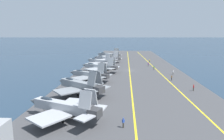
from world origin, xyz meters
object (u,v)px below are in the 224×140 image
Objects in this scene: parked_jet_fourth at (99,67)px; crew_blue_vest at (123,122)px; parked_jet_seventh at (109,55)px; crew_brown_vest at (172,77)px; parked_jet_fifth at (100,61)px; crew_purple_vest at (148,64)px; crew_green_vest at (154,68)px; parked_jet_sixth at (107,58)px; crew_white_vest at (173,72)px; parked_jet_nearest at (63,107)px; crew_yellow_vest at (150,61)px; parked_jet_third at (89,74)px; parked_jet_second at (79,85)px; crew_red_vest at (194,87)px.

parked_jet_fourth is 9.29× the size of crew_blue_vest.
parked_jet_seventh is 9.07× the size of crew_brown_vest.
crew_purple_vest is at bearing -84.12° from parked_jet_fifth.
crew_green_vest is 0.95× the size of crew_brown_vest.
parked_jet_sixth reaches higher than crew_white_vest.
parked_jet_nearest reaches higher than crew_green_vest.
crew_yellow_vest is 0.98× the size of crew_brown_vest.
parked_jet_sixth is (14.96, -2.06, -0.26)m from parked_jet_fifth.
parked_jet_nearest is 45.11m from parked_jet_fourth.
parked_jet_third is 51.44m from crew_yellow_vest.
parked_jet_fifth is 34.55m from crew_white_vest.
parked_jet_second is at bearing 177.77° from parked_jet_fourth.
crew_red_vest is at bearing -130.96° from parked_jet_fourth.
crew_green_vest is 19.74m from crew_brown_vest.
parked_jet_third is 27.17m from crew_brown_vest.
parked_jet_sixth reaches higher than parked_jet_fourth.
parked_jet_fourth is 8.94× the size of crew_brown_vest.
parked_jet_sixth is 9.35× the size of crew_white_vest.
crew_brown_vest is (-58.42, -25.81, -1.45)m from parked_jet_seventh.
parked_jet_fourth reaches higher than crew_white_vest.
crew_purple_vest is (9.83, 1.33, 0.04)m from crew_green_vest.
parked_jet_fifth is 31.48m from parked_jet_seventh.
crew_green_vest is (6.96, -22.50, -1.37)m from parked_jet_fourth.
crew_red_vest is at bearing -39.14° from crew_blue_vest.
parked_jet_third is at bearing 145.28° from crew_purple_vest.
crew_purple_vest is (-29.10, -21.40, -1.46)m from parked_jet_seventh.
crew_white_vest is at bearing -159.83° from crew_purple_vest.
crew_white_vest is at bearing -95.40° from parked_jet_fourth.
parked_jet_third is at bearing 0.76° from parked_jet_second.
parked_jet_seventh is 45.10m from crew_green_vest.
parked_jet_third is 45.16m from parked_jet_sixth.
crew_brown_vest reaches higher than crew_yellow_vest.
parked_jet_fifth is at bearing 45.27° from crew_brown_vest.
crew_yellow_vest is 78.17m from crew_blue_vest.
parked_jet_nearest is at bearing 162.24° from crew_yellow_vest.
parked_jet_second is 1.01× the size of parked_jet_third.
parked_jet_seventh is 9.44× the size of crew_blue_vest.
parked_jet_seventh reaches higher than parked_jet_fifth.
parked_jet_seventh is 9.21× the size of crew_purple_vest.
crew_brown_vest reaches higher than crew_white_vest.
parked_jet_third is (14.27, 0.19, -0.12)m from parked_jet_second.
crew_white_vest is (-32.08, -27.90, -1.27)m from parked_jet_sixth.
crew_yellow_vest is (22.44, -0.79, 0.03)m from crew_green_vest.
parked_jet_fourth is at bearing -0.74° from parked_jet_nearest.
parked_jet_seventh is (16.49, 0.65, 0.21)m from parked_jet_sixth.
crew_green_vest is (-38.92, -22.72, -1.50)m from parked_jet_seventh.
crew_purple_vest is 1.02× the size of crew_red_vest.
parked_jet_seventh reaches higher than parked_jet_nearest.
crew_yellow_vest is (59.40, -24.46, -1.42)m from parked_jet_second.
crew_white_vest is at bearing -22.10° from crew_blue_vest.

